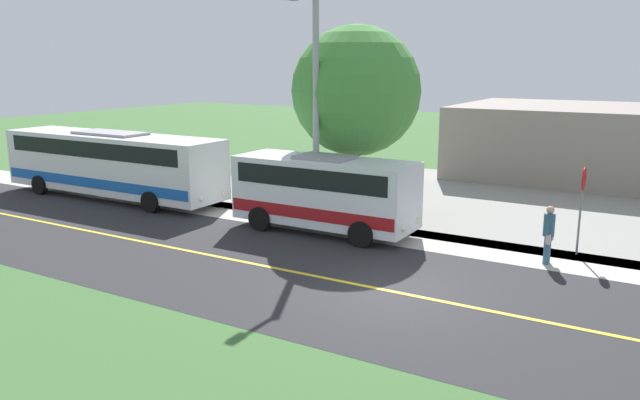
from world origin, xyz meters
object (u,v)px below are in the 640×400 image
object	(u,v)px
tree_curbside	(356,91)
commercial_building	(621,144)
street_light_pole	(314,103)
pedestrian_with_bags	(549,233)
transit_bus_rear	(112,162)
stop_sign	(582,196)
shuttle_bus_front	(325,190)

from	to	relation	value
tree_curbside	commercial_building	xyz separation A→B (m)	(-14.00, 8.55, -3.08)
tree_curbside	street_light_pole	bearing A→B (deg)	-9.42
pedestrian_with_bags	tree_curbside	distance (m)	9.44
transit_bus_rear	stop_sign	world-z (taller)	transit_bus_rear
shuttle_bus_front	commercial_building	size ratio (longest dim) A/B	0.41
stop_sign	pedestrian_with_bags	bearing A→B (deg)	-25.57
pedestrian_with_bags	street_light_pole	xyz separation A→B (m)	(-0.20, -8.53, 3.66)
tree_curbside	commercial_building	bearing A→B (deg)	148.60
pedestrian_with_bags	transit_bus_rear	bearing A→B (deg)	-89.68
stop_sign	commercial_building	world-z (taller)	commercial_building
pedestrian_with_bags	street_light_pole	bearing A→B (deg)	-91.36
street_light_pole	tree_curbside	xyz separation A→B (m)	(-2.52, 0.42, 0.34)
shuttle_bus_front	transit_bus_rear	xyz separation A→B (m)	(-0.12, -11.27, 0.12)
transit_bus_rear	street_light_pole	xyz separation A→B (m)	(-0.31, 10.58, 2.98)
transit_bus_rear	tree_curbside	xyz separation A→B (m)	(-2.83, 11.00, 3.32)
transit_bus_rear	commercial_building	distance (m)	25.79
transit_bus_rear	pedestrian_with_bags	distance (m)	19.12
tree_curbside	commercial_building	world-z (taller)	tree_curbside
pedestrian_with_bags	stop_sign	bearing A→B (deg)	154.43
pedestrian_with_bags	street_light_pole	distance (m)	9.28
pedestrian_with_bags	commercial_building	bearing A→B (deg)	178.50
shuttle_bus_front	stop_sign	size ratio (longest dim) A/B	2.38
transit_bus_rear	street_light_pole	distance (m)	11.00
transit_bus_rear	tree_curbside	bearing A→B (deg)	104.41
stop_sign	tree_curbside	distance (m)	9.38
shuttle_bus_front	tree_curbside	size ratio (longest dim) A/B	0.91
transit_bus_rear	tree_curbside	world-z (taller)	tree_curbside
tree_curbside	pedestrian_with_bags	bearing A→B (deg)	71.46
stop_sign	commercial_building	size ratio (longest dim) A/B	0.17
shuttle_bus_front	stop_sign	distance (m)	8.69
stop_sign	shuttle_bus_front	bearing A→B (deg)	-79.05
shuttle_bus_front	street_light_pole	world-z (taller)	street_light_pole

